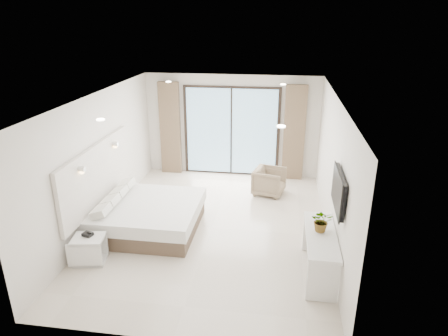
{
  "coord_description": "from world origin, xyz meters",
  "views": [
    {
      "loc": [
        1.29,
        -7.14,
        4.09
      ],
      "look_at": [
        0.19,
        0.4,
        1.18
      ],
      "focal_mm": 32.0,
      "sensor_mm": 36.0,
      "label": 1
    }
  ],
  "objects_px": {
    "console_desk": "(320,245)",
    "armchair": "(269,180)",
    "nightstand": "(89,250)",
    "bed": "(147,216)"
  },
  "relations": [
    {
      "from": "nightstand",
      "to": "armchair",
      "type": "height_order",
      "value": "armchair"
    },
    {
      "from": "nightstand",
      "to": "armchair",
      "type": "relative_size",
      "value": 0.83
    },
    {
      "from": "console_desk",
      "to": "bed",
      "type": "bearing_deg",
      "value": 162.42
    },
    {
      "from": "bed",
      "to": "nightstand",
      "type": "relative_size",
      "value": 3.4
    },
    {
      "from": "bed",
      "to": "console_desk",
      "type": "xyz_separation_m",
      "value": [
        3.33,
        -1.06,
        0.26
      ]
    },
    {
      "from": "bed",
      "to": "armchair",
      "type": "distance_m",
      "value": 3.17
    },
    {
      "from": "console_desk",
      "to": "armchair",
      "type": "relative_size",
      "value": 2.19
    },
    {
      "from": "bed",
      "to": "console_desk",
      "type": "bearing_deg",
      "value": -17.58
    },
    {
      "from": "console_desk",
      "to": "nightstand",
      "type": "bearing_deg",
      "value": -176.83
    },
    {
      "from": "console_desk",
      "to": "armchair",
      "type": "distance_m",
      "value": 3.3
    }
  ]
}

